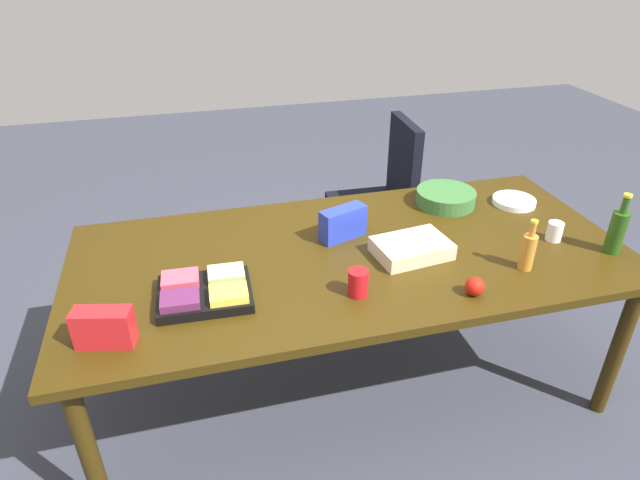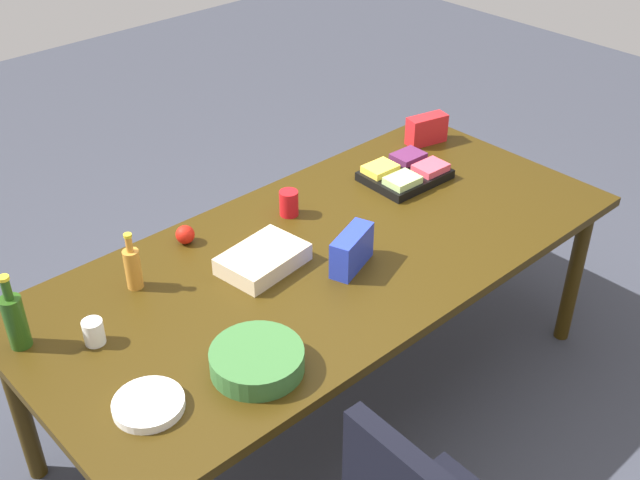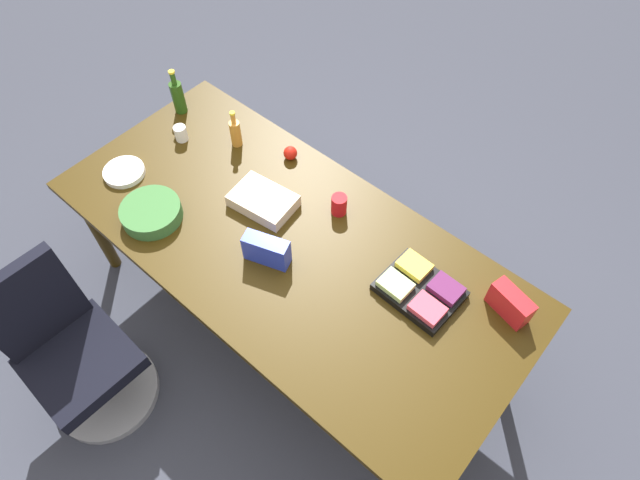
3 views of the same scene
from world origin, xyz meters
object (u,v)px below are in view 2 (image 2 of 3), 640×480
at_px(chip_bag_blue, 352,250).
at_px(paper_cup, 94,332).
at_px(apple_red, 185,235).
at_px(red_solo_cup, 289,203).
at_px(chip_bag_red, 427,130).
at_px(paper_plate_stack, 149,404).
at_px(conference_table, 327,265).
at_px(wine_bottle, 15,320).
at_px(fruit_platter, 405,173).
at_px(dressing_bottle, 133,267).
at_px(salad_bowl, 257,360).
at_px(sheet_cake, 263,259).

bearing_deg(chip_bag_blue, paper_cup, 163.99).
distance_m(apple_red, red_solo_cup, 0.46).
bearing_deg(chip_bag_red, paper_plate_stack, -162.79).
bearing_deg(chip_bag_blue, apple_red, 123.30).
height_order(conference_table, red_solo_cup, red_solo_cup).
bearing_deg(wine_bottle, paper_plate_stack, -73.71).
bearing_deg(fruit_platter, red_solo_cup, 167.90).
bearing_deg(dressing_bottle, paper_plate_stack, -117.89).
xyz_separation_m(red_solo_cup, fruit_platter, (0.59, -0.13, -0.02)).
height_order(chip_bag_red, fruit_platter, chip_bag_red).
distance_m(paper_cup, fruit_platter, 1.60).
distance_m(conference_table, chip_bag_red, 1.08).
xyz_separation_m(wine_bottle, salad_bowl, (0.51, -0.62, -0.07)).
bearing_deg(fruit_platter, conference_table, -164.27).
distance_m(sheet_cake, fruit_platter, 0.91).
bearing_deg(red_solo_cup, wine_bottle, -178.91).
xyz_separation_m(wine_bottle, paper_plate_stack, (0.16, -0.54, -0.09)).
bearing_deg(dressing_bottle, wine_bottle, -177.11).
relative_size(paper_cup, dressing_bottle, 0.39).
xyz_separation_m(chip_bag_blue, dressing_bottle, (-0.67, 0.45, 0.01)).
height_order(chip_bag_blue, paper_cup, chip_bag_blue).
height_order(conference_table, chip_bag_blue, chip_bag_blue).
bearing_deg(fruit_platter, wine_bottle, 176.70).
relative_size(chip_bag_blue, apple_red, 2.89).
bearing_deg(dressing_bottle, chip_bag_red, 1.85).
distance_m(conference_table, chip_bag_blue, 0.20).
bearing_deg(salad_bowl, paper_cup, 124.21).
bearing_deg(chip_bag_blue, dressing_bottle, 146.35).
relative_size(conference_table, paper_cup, 27.36).
xyz_separation_m(apple_red, paper_plate_stack, (-0.60, -0.67, -0.02)).
bearing_deg(chip_bag_red, fruit_platter, -152.83).
xyz_separation_m(conference_table, sheet_cake, (-0.25, 0.09, 0.10)).
bearing_deg(paper_cup, sheet_cake, -3.52).
xyz_separation_m(red_solo_cup, paper_cup, (-1.01, -0.18, -0.01)).
bearing_deg(fruit_platter, salad_bowl, -157.79).
bearing_deg(salad_bowl, dressing_bottle, 94.77).
bearing_deg(red_solo_cup, conference_table, -103.04).
bearing_deg(wine_bottle, apple_red, 10.46).
height_order(paper_cup, paper_plate_stack, paper_cup).
bearing_deg(chip_bag_red, paper_cup, -173.17).
height_order(sheet_cake, fruit_platter, fruit_platter).
xyz_separation_m(conference_table, red_solo_cup, (0.07, 0.31, 0.12)).
xyz_separation_m(sheet_cake, paper_cup, (-0.69, 0.04, 0.01)).
distance_m(chip_bag_blue, chip_bag_red, 1.13).
bearing_deg(salad_bowl, chip_bag_red, 23.31).
bearing_deg(sheet_cake, chip_bag_red, 12.37).
bearing_deg(sheet_cake, wine_bottle, 167.25).
bearing_deg(paper_cup, apple_red, 27.53).
height_order(conference_table, wine_bottle, wine_bottle).
relative_size(apple_red, dressing_bottle, 0.33).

